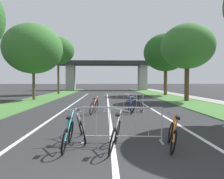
# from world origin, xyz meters

# --- Properties ---
(grass_verge_left) EXTENTS (3.32, 49.46, 0.05)m
(grass_verge_left) POSITION_xyz_m (-6.75, 20.24, 0.03)
(grass_verge_left) COLOR #477A38
(grass_verge_left) RESTS_ON ground
(grass_verge_right) EXTENTS (3.32, 49.46, 0.05)m
(grass_verge_right) POSITION_xyz_m (6.75, 20.24, 0.03)
(grass_verge_right) COLOR #477A38
(grass_verge_right) RESTS_ON ground
(sidewalk_path_right) EXTENTS (1.74, 49.46, 0.08)m
(sidewalk_path_right) POSITION_xyz_m (9.28, 20.24, 0.04)
(sidewalk_path_right) COLOR #9E9B93
(sidewalk_path_right) RESTS_ON ground
(lane_stripe_center) EXTENTS (0.14, 28.62, 0.01)m
(lane_stripe_center) POSITION_xyz_m (0.00, 14.31, 0.00)
(lane_stripe_center) COLOR silver
(lane_stripe_center) RESTS_ON ground
(lane_stripe_right_lane) EXTENTS (0.14, 28.62, 0.01)m
(lane_stripe_right_lane) POSITION_xyz_m (2.80, 14.31, 0.00)
(lane_stripe_right_lane) COLOR silver
(lane_stripe_right_lane) RESTS_ON ground
(lane_stripe_left_lane) EXTENTS (0.14, 28.62, 0.01)m
(lane_stripe_left_lane) POSITION_xyz_m (-2.80, 14.31, 0.00)
(lane_stripe_left_lane) COLOR silver
(lane_stripe_left_lane) RESTS_ON ground
(overpass_bridge) EXTENTS (20.61, 4.03, 5.93)m
(overpass_bridge) POSITION_xyz_m (0.00, 40.88, 4.42)
(overpass_bridge) COLOR #2D2D30
(overpass_bridge) RESTS_ON ground
(tree_left_cypress_far) EXTENTS (5.50, 5.50, 7.20)m
(tree_left_cypress_far) POSITION_xyz_m (-7.05, 18.03, 4.86)
(tree_left_cypress_far) COLOR brown
(tree_left_cypress_far) RESTS_ON ground
(tree_left_oak_near) EXTENTS (4.42, 4.42, 7.92)m
(tree_left_oak_near) POSITION_xyz_m (-6.76, 27.10, 6.02)
(tree_left_oak_near) COLOR brown
(tree_left_oak_near) RESTS_ON ground
(tree_right_pine_far) EXTENTS (4.70, 4.70, 6.93)m
(tree_right_pine_far) POSITION_xyz_m (7.11, 16.58, 4.91)
(tree_right_pine_far) COLOR #4C3823
(tree_right_pine_far) RESTS_ON ground
(tree_right_oak_mid) EXTENTS (5.63, 5.63, 7.88)m
(tree_right_oak_mid) POSITION_xyz_m (7.48, 24.56, 5.47)
(tree_right_oak_mid) COLOR brown
(tree_right_oak_mid) RESTS_ON ground
(crowd_barrier_nearest) EXTENTS (2.38, 0.58, 1.05)m
(crowd_barrier_nearest) POSITION_xyz_m (0.29, 4.12, 0.52)
(crowd_barrier_nearest) COLOR #ADADB2
(crowd_barrier_nearest) RESTS_ON ground
(crowd_barrier_second) EXTENTS (2.36, 0.46, 1.05)m
(crowd_barrier_second) POSITION_xyz_m (0.84, 10.18, 0.52)
(crowd_barrier_second) COLOR #ADADB2
(crowd_barrier_second) RESTS_ON ground
(bicycle_silver_0) EXTENTS (0.69, 1.67, 1.04)m
(bicycle_silver_0) POSITION_xyz_m (0.06, 3.52, 0.39)
(bicycle_silver_0) COLOR black
(bicycle_silver_0) RESTS_ON ground
(bicycle_white_1) EXTENTS (0.73, 1.75, 0.96)m
(bicycle_white_1) POSITION_xyz_m (-0.97, 4.49, 0.39)
(bicycle_white_1) COLOR black
(bicycle_white_1) RESTS_ON ground
(bicycle_blue_2) EXTENTS (0.51, 1.59, 0.95)m
(bicycle_blue_2) POSITION_xyz_m (1.19, 9.81, 0.35)
(bicycle_blue_2) COLOR black
(bicycle_blue_2) RESTS_ON ground
(bicycle_teal_3) EXTENTS (0.48, 1.64, 0.99)m
(bicycle_teal_3) POSITION_xyz_m (-1.20, 3.64, 0.36)
(bicycle_teal_3) COLOR black
(bicycle_teal_3) RESTS_ON ground
(bicycle_purple_4) EXTENTS (0.73, 1.61, 0.94)m
(bicycle_purple_4) POSITION_xyz_m (1.30, 10.72, 0.36)
(bicycle_purple_4) COLOR black
(bicycle_purple_4) RESTS_ON ground
(bicycle_orange_5) EXTENTS (0.74, 1.58, 0.93)m
(bicycle_orange_5) POSITION_xyz_m (1.58, 3.53, 0.35)
(bicycle_orange_5) COLOR black
(bicycle_orange_5) RESTS_ON ground
(bicycle_black_6) EXTENTS (0.56, 1.65, 0.95)m
(bicycle_black_6) POSITION_xyz_m (1.80, 10.68, 0.37)
(bicycle_black_6) COLOR black
(bicycle_black_6) RESTS_ON ground
(bicycle_red_7) EXTENTS (0.68, 1.71, 0.99)m
(bicycle_red_7) POSITION_xyz_m (-0.84, 9.57, 0.38)
(bicycle_red_7) COLOR black
(bicycle_red_7) RESTS_ON ground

